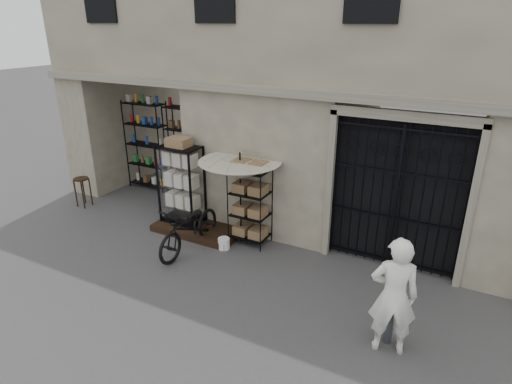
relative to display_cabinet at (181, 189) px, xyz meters
The scene contains 14 objects.
ground 3.44m from the display_cabinet, 30.26° to the right, with size 80.00×80.00×0.00m, color black.
main_building 5.12m from the display_cabinet, 39.23° to the left, with size 14.00×4.00×9.00m, color tan.
shop_recess 2.07m from the display_cabinet, 145.40° to the left, with size 3.00×1.70×3.00m, color black.
shop_shelving 2.37m from the display_cabinet, 136.02° to the left, with size 2.70×0.50×2.50m, color black.
iron_gate 4.68m from the display_cabinet, ahead, with size 2.50×0.21×3.00m.
step_platform 1.00m from the display_cabinet, 14.34° to the right, with size 2.00×0.90×0.15m, color black.
display_cabinet is the anchor object (origin of this frame).
wire_rack 1.75m from the display_cabinet, ahead, with size 0.90×0.76×1.77m.
market_umbrella 1.75m from the display_cabinet, ahead, with size 1.83×1.85×2.44m.
white_bucket 1.69m from the display_cabinet, 18.28° to the right, with size 0.25×0.25×0.24m, color white.
bicycle 1.48m from the display_cabinet, 45.61° to the right, with size 0.68×1.03×1.95m, color black.
wooden_stool 3.08m from the display_cabinet, behind, with size 0.38×0.38×0.77m.
steel_bollard 5.38m from the display_cabinet, 18.88° to the right, with size 0.13×0.13×0.74m, color slate.
shopkeeper 5.51m from the display_cabinet, 20.32° to the right, with size 0.67×1.83×0.44m, color white.
Camera 1 is at (2.85, -5.54, 4.50)m, focal length 30.00 mm.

